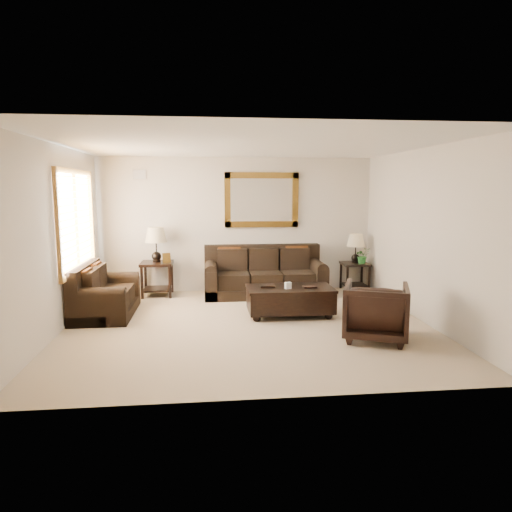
{
  "coord_description": "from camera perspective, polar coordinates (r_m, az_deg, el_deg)",
  "views": [
    {
      "loc": [
        -0.6,
        -6.74,
        2.06
      ],
      "look_at": [
        0.19,
        0.6,
        0.98
      ],
      "focal_mm": 32.0,
      "sensor_mm": 36.0,
      "label": 1
    }
  ],
  "objects": [
    {
      "name": "sofa",
      "position": [
        9.01,
        1.02,
        -2.65
      ],
      "size": [
        2.33,
        1.01,
        0.95
      ],
      "color": "black",
      "rests_on": "room"
    },
    {
      "name": "end_table_right",
      "position": [
        9.51,
        12.33,
        0.28
      ],
      "size": [
        0.53,
        0.53,
        1.17
      ],
      "color": "black",
      "rests_on": "room"
    },
    {
      "name": "room",
      "position": [
        6.8,
        -1.02,
        2.33
      ],
      "size": [
        5.51,
        5.01,
        2.71
      ],
      "color": "tan",
      "rests_on": "ground"
    },
    {
      "name": "coffee_table",
      "position": [
        7.53,
        4.27,
        -5.25
      ],
      "size": [
        1.41,
        0.76,
        0.59
      ],
      "rotation": [
        0.0,
        0.0,
        0.01
      ],
      "color": "black",
      "rests_on": "room"
    },
    {
      "name": "loveseat",
      "position": [
        7.96,
        -18.64,
        -4.81
      ],
      "size": [
        0.89,
        1.5,
        0.85
      ],
      "rotation": [
        0.0,
        0.0,
        1.57
      ],
      "color": "black",
      "rests_on": "room"
    },
    {
      "name": "air_vent",
      "position": [
        9.31,
        -14.36,
        9.85
      ],
      "size": [
        0.25,
        0.02,
        0.18
      ],
      "primitive_type": "cube",
      "color": "#999999",
      "rests_on": "room"
    },
    {
      "name": "end_table_left",
      "position": [
        9.02,
        -12.34,
        0.58
      ],
      "size": [
        0.61,
        0.61,
        1.34
      ],
      "color": "black",
      "rests_on": "room"
    },
    {
      "name": "armchair",
      "position": [
        6.54,
        14.74,
        -6.36
      ],
      "size": [
        1.07,
        1.04,
        0.87
      ],
      "primitive_type": "imported",
      "rotation": [
        0.0,
        0.0,
        2.77
      ],
      "color": "black",
      "rests_on": "floor"
    },
    {
      "name": "window",
      "position": [
        7.93,
        -21.5,
        4.06
      ],
      "size": [
        0.07,
        1.96,
        1.66
      ],
      "color": "white",
      "rests_on": "room"
    },
    {
      "name": "mirror",
      "position": [
        9.27,
        0.71,
        7.02
      ],
      "size": [
        1.5,
        0.06,
        1.1
      ],
      "color": "#4D320F",
      "rests_on": "room"
    },
    {
      "name": "potted_plant",
      "position": [
        9.47,
        13.17,
        -0.15
      ],
      "size": [
        0.32,
        0.35,
        0.25
      ],
      "primitive_type": "imported",
      "rotation": [
        0.0,
        0.0,
        0.11
      ],
      "color": "#1E551D",
      "rests_on": "end_table_right"
    }
  ]
}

